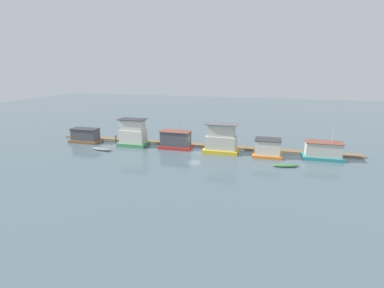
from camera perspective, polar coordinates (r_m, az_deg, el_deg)
The scene contains 11 objects.
ground_plane at distance 56.27m, azimuth 0.27°, elevation -1.13°, with size 200.00×200.00×0.00m, color slate.
dock_walkway at distance 59.40m, azimuth 1.11°, elevation -0.14°, with size 59.60×2.07×0.30m, color #846B4C.
houseboat_brown at distance 65.57m, azimuth -19.64°, elevation 1.48°, with size 6.28×3.35×2.87m.
houseboat_green at distance 59.88m, azimuth -11.16°, elevation 1.95°, with size 5.67×3.47×5.34m.
houseboat_red at distance 57.15m, azimuth -3.12°, elevation 0.77°, with size 6.14×3.31×5.88m.
houseboat_yellow at distance 54.29m, azimuth 5.57°, elevation 0.76°, with size 6.32×3.77×5.37m.
houseboat_orange at distance 53.74m, azimuth 14.22°, elevation -0.76°, with size 5.03×4.13×3.05m.
houseboat_teal at distance 55.25m, azimuth 23.68°, elevation -1.18°, with size 6.41×3.61×5.89m.
dinghy_grey at distance 58.48m, azimuth -16.80°, elevation -0.90°, with size 4.26×1.80×0.51m.
dinghy_green at distance 49.25m, azimuth 17.33°, elevation -3.88°, with size 4.17×2.07×0.42m.
mooring_post_centre at distance 64.47m, azimuth -14.30°, elevation 1.05°, with size 0.30×0.30×1.31m, color brown.
Camera 1 is at (13.95, -52.33, 15.29)m, focal length 28.00 mm.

